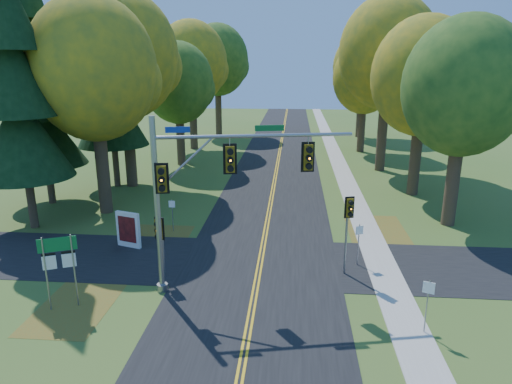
# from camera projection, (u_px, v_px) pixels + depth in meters

# --- Properties ---
(ground) EXTENTS (160.00, 160.00, 0.00)m
(ground) POSITION_uv_depth(u_px,v_px,m) (257.00, 280.00, 21.72)
(ground) COLOR #385A20
(ground) RESTS_ON ground
(road_main) EXTENTS (8.00, 160.00, 0.02)m
(road_main) POSITION_uv_depth(u_px,v_px,m) (257.00, 280.00, 21.72)
(road_main) COLOR black
(road_main) RESTS_ON ground
(road_cross) EXTENTS (60.00, 6.00, 0.02)m
(road_cross) POSITION_uv_depth(u_px,v_px,m) (260.00, 262.00, 23.63)
(road_cross) COLOR black
(road_cross) RESTS_ON ground
(centerline_left) EXTENTS (0.10, 160.00, 0.01)m
(centerline_left) POSITION_uv_depth(u_px,v_px,m) (255.00, 279.00, 21.72)
(centerline_left) COLOR gold
(centerline_left) RESTS_ON road_main
(centerline_right) EXTENTS (0.10, 160.00, 0.01)m
(centerline_right) POSITION_uv_depth(u_px,v_px,m) (259.00, 280.00, 21.71)
(centerline_right) COLOR gold
(centerline_right) RESTS_ON road_main
(sidewalk_east) EXTENTS (1.60, 160.00, 0.06)m
(sidewalk_east) POSITION_uv_depth(u_px,v_px,m) (390.00, 285.00, 21.22)
(sidewalk_east) COLOR #9E998E
(sidewalk_east) RESTS_ON ground
(leaf_patch_w_near) EXTENTS (4.00, 6.00, 0.00)m
(leaf_patch_w_near) POSITION_uv_depth(u_px,v_px,m) (150.00, 243.00, 26.07)
(leaf_patch_w_near) COLOR brown
(leaf_patch_w_near) RESTS_ON ground
(leaf_patch_e) EXTENTS (3.50, 8.00, 0.00)m
(leaf_patch_e) POSITION_uv_depth(u_px,v_px,m) (380.00, 238.00, 26.92)
(leaf_patch_e) COLOR brown
(leaf_patch_e) RESTS_ON ground
(leaf_patch_w_far) EXTENTS (3.00, 5.00, 0.00)m
(leaf_patch_w_far) POSITION_uv_depth(u_px,v_px,m) (77.00, 305.00, 19.45)
(leaf_patch_w_far) COLOR brown
(leaf_patch_w_far) RESTS_ON ground
(tree_w_a) EXTENTS (8.00, 8.00, 14.15)m
(tree_w_a) POSITION_uv_depth(u_px,v_px,m) (95.00, 70.00, 28.96)
(tree_w_a) COLOR #38281C
(tree_w_a) RESTS_ON ground
(tree_e_a) EXTENTS (7.20, 7.20, 12.73)m
(tree_e_a) POSITION_uv_depth(u_px,v_px,m) (465.00, 88.00, 26.82)
(tree_e_a) COLOR #38281C
(tree_e_a) RESTS_ON ground
(tree_w_b) EXTENTS (8.60, 8.60, 15.38)m
(tree_w_b) POSITION_uv_depth(u_px,v_px,m) (124.00, 56.00, 35.38)
(tree_w_b) COLOR #38281C
(tree_w_b) RESTS_ON ground
(tree_e_b) EXTENTS (7.60, 7.60, 13.33)m
(tree_e_b) POSITION_uv_depth(u_px,v_px,m) (424.00, 77.00, 33.28)
(tree_e_b) COLOR #38281C
(tree_e_b) RESTS_ON ground
(tree_w_c) EXTENTS (6.80, 6.80, 11.91)m
(tree_w_c) POSITION_uv_depth(u_px,v_px,m) (179.00, 83.00, 43.71)
(tree_w_c) COLOR #38281C
(tree_w_c) RESTS_ON ground
(tree_e_c) EXTENTS (8.80, 8.80, 15.79)m
(tree_e_c) POSITION_uv_depth(u_px,v_px,m) (389.00, 54.00, 40.65)
(tree_e_c) COLOR #38281C
(tree_e_c) RESTS_ON ground
(tree_w_d) EXTENTS (8.20, 8.20, 14.56)m
(tree_w_d) POSITION_uv_depth(u_px,v_px,m) (192.00, 63.00, 51.59)
(tree_w_d) COLOR #38281C
(tree_w_d) RESTS_ON ground
(tree_e_d) EXTENTS (7.00, 7.00, 12.32)m
(tree_e_d) POSITION_uv_depth(u_px,v_px,m) (365.00, 78.00, 50.16)
(tree_e_d) COLOR #38281C
(tree_e_d) RESTS_ON ground
(tree_w_e) EXTENTS (8.40, 8.40, 14.97)m
(tree_w_e) POSITION_uv_depth(u_px,v_px,m) (218.00, 60.00, 61.85)
(tree_w_e) COLOR #38281C
(tree_w_e) RESTS_ON ground
(tree_e_e) EXTENTS (7.80, 7.80, 13.74)m
(tree_e_e) POSITION_uv_depth(u_px,v_px,m) (363.00, 67.00, 60.05)
(tree_e_e) COLOR #38281C
(tree_e_e) RESTS_ON ground
(pine_a) EXTENTS (5.60, 5.60, 19.48)m
(pine_a) POSITION_uv_depth(u_px,v_px,m) (14.00, 77.00, 26.08)
(pine_a) COLOR #38281C
(pine_a) RESTS_ON ground
(pine_b) EXTENTS (5.60, 5.60, 17.31)m
(pine_b) POSITION_uv_depth(u_px,v_px,m) (38.00, 89.00, 31.27)
(pine_b) COLOR #38281C
(pine_b) RESTS_ON ground
(pine_c) EXTENTS (5.60, 5.60, 20.56)m
(pine_c) POSITION_uv_depth(u_px,v_px,m) (107.00, 65.00, 35.39)
(pine_c) COLOR #38281C
(pine_c) RESTS_ON ground
(traffic_mast) EXTENTS (8.56, 2.29, 7.91)m
(traffic_mast) POSITION_uv_depth(u_px,v_px,m) (207.00, 181.00, 19.51)
(traffic_mast) COLOR gray
(traffic_mast) RESTS_ON ground
(east_signal_pole) EXTENTS (0.46, 0.54, 4.01)m
(east_signal_pole) POSITION_uv_depth(u_px,v_px,m) (349.00, 216.00, 21.39)
(east_signal_pole) COLOR gray
(east_signal_pole) RESTS_ON ground
(ped_signal_pole) EXTENTS (0.49, 0.57, 3.11)m
(ped_signal_pole) POSITION_uv_depth(u_px,v_px,m) (160.00, 233.00, 21.26)
(ped_signal_pole) COLOR gray
(ped_signal_pole) RESTS_ON ground
(route_sign_cluster) EXTENTS (1.40, 0.64, 3.24)m
(route_sign_cluster) POSITION_uv_depth(u_px,v_px,m) (59.00, 258.00, 18.70)
(route_sign_cluster) COLOR gray
(route_sign_cluster) RESTS_ON ground
(info_kiosk) EXTENTS (1.46, 0.65, 2.04)m
(info_kiosk) POSITION_uv_depth(u_px,v_px,m) (128.00, 230.00, 25.31)
(info_kiosk) COLOR white
(info_kiosk) RESTS_ON ground
(reg_sign_e_north) EXTENTS (0.40, 0.20, 2.20)m
(reg_sign_e_north) POSITION_uv_depth(u_px,v_px,m) (359.00, 237.00, 22.92)
(reg_sign_e_north) COLOR gray
(reg_sign_e_north) RESTS_ON ground
(reg_sign_e_south) EXTENTS (0.41, 0.19, 2.24)m
(reg_sign_e_south) POSITION_uv_depth(u_px,v_px,m) (428.00, 297.00, 17.07)
(reg_sign_e_south) COLOR gray
(reg_sign_e_south) RESTS_ON ground
(reg_sign_w) EXTENTS (0.39, 0.06, 2.03)m
(reg_sign_w) POSITION_uv_depth(u_px,v_px,m) (172.00, 210.00, 27.52)
(reg_sign_w) COLOR gray
(reg_sign_w) RESTS_ON ground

